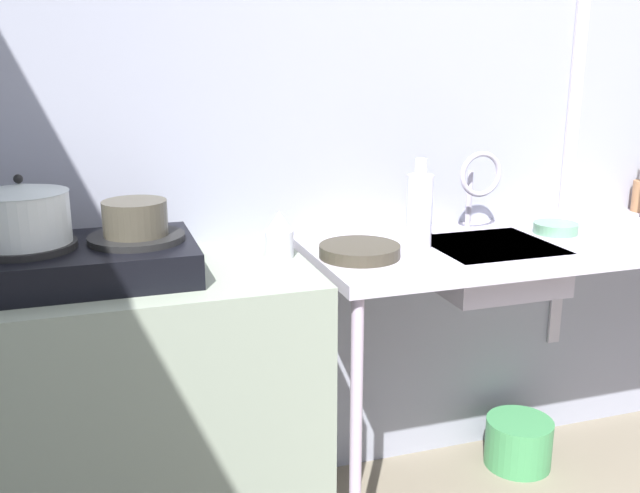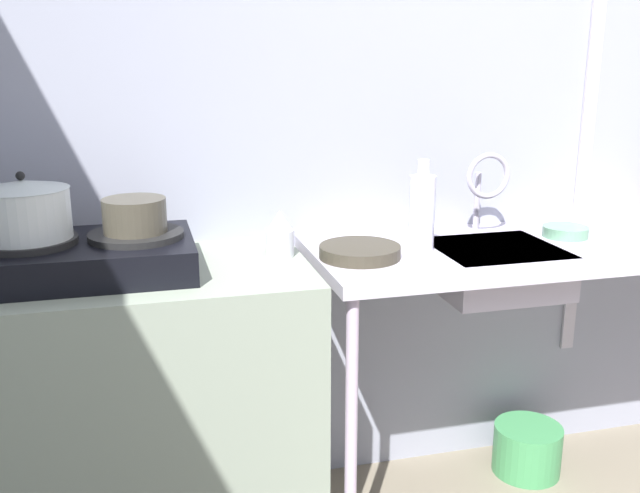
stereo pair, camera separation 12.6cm
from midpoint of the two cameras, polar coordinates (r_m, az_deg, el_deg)
The scene contains 14 objects.
wall_back at distance 2.68m, azimuth 15.17°, elevation 10.32°, with size 4.86×0.10×2.63m, color #9396A7.
wall_metal_strip at distance 2.81m, azimuth 22.14°, elevation 12.64°, with size 0.05×0.01×2.10m, color #BBB3C4.
counter_concrete at distance 2.25m, azimuth -15.17°, elevation -13.39°, with size 1.23×0.58×0.92m, color gray.
counter_sink at distance 2.54m, azimuth 20.30°, elevation -0.98°, with size 1.71×0.58×0.92m.
stove at distance 2.06m, azimuth -16.61°, elevation -0.76°, with size 0.59×0.40×0.11m.
pot_on_left_burner at distance 2.04m, azimuth -20.89°, elevation 2.76°, with size 0.24×0.24×0.18m.
pot_on_right_burner at distance 2.04m, azimuth -12.83°, elevation 2.43°, with size 0.18×0.18×0.10m.
percolator at distance 2.15m, azimuth -1.55°, elevation 0.98°, with size 0.09×0.09×0.14m.
sink_basin at distance 2.37m, azimuth 15.21°, elevation -1.72°, with size 0.39×0.36×0.14m, color #BBB3C4.
faucet at distance 2.46m, azimuth 14.56°, elevation 5.12°, with size 0.15×0.09×0.28m.
frying_pan at distance 2.16m, azimuth 4.87°, elevation -0.42°, with size 0.25×0.25×0.04m, color #383327.
small_bowl_on_drainboard at distance 2.55m, azimuth 20.30°, elevation 1.11°, with size 0.15×0.15×0.04m, color #639674.
bottle_by_sink at distance 2.23m, azimuth 9.73°, elevation 2.70°, with size 0.08×0.08×0.29m.
bucket_on_floor at distance 2.89m, azimuth 17.42°, elevation -15.14°, with size 0.25×0.25×0.18m, color #429255.
Camera 2 is at (-1.26, -0.61, 1.52)m, focal length 40.19 mm.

